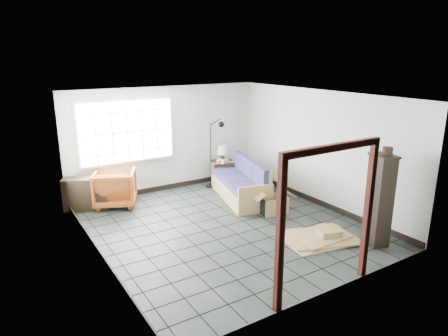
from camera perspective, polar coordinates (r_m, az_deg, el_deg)
ground at (r=8.13m, az=0.08°, el=-8.29°), size 5.50×5.50×0.00m
room_shell at (r=7.62m, az=-0.03°, el=3.38°), size 5.02×5.52×2.61m
window_panel at (r=9.61m, az=-13.70°, el=5.08°), size 2.32×0.08×1.52m
doorway_trim at (r=5.67m, az=14.78°, el=-4.79°), size 1.80×0.08×2.20m
futon_sofa at (r=9.55m, az=2.60°, el=-2.36°), size 1.30×2.25×0.94m
armchair at (r=9.38m, az=-15.31°, el=-2.51°), size 1.16×1.13×0.92m
side_table at (r=10.56m, az=-0.18°, el=0.39°), size 0.71×0.71×0.61m
table_lamp at (r=10.40m, az=-0.22°, el=2.46°), size 0.35×0.35×0.43m
projector at (r=10.44m, az=-0.15°, el=1.08°), size 0.33×0.30×0.09m
floor_lamp at (r=10.23m, az=-1.16°, el=2.46°), size 0.47×0.32×1.78m
console_shelf at (r=9.35m, az=-19.11°, el=-3.49°), size 1.01×0.73×0.73m
tall_shelf at (r=7.61m, az=21.30°, el=-4.23°), size 0.47×0.54×1.68m
pot at (r=7.38m, az=22.34°, el=2.28°), size 0.19×0.19×0.13m
open_box at (r=8.78m, az=6.96°, el=-5.19°), size 0.99×0.63×0.52m
cardboard_pile at (r=7.77m, az=13.60°, el=-9.53°), size 1.49×1.23×0.20m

